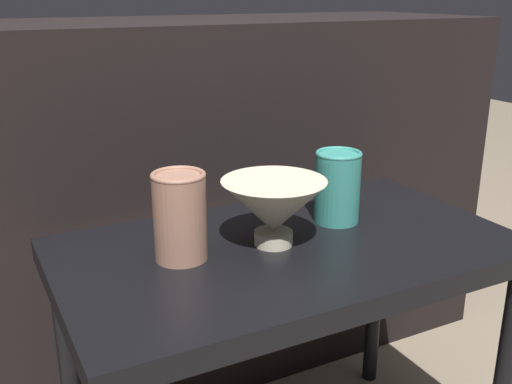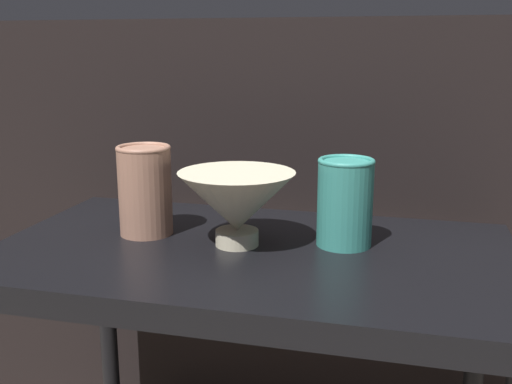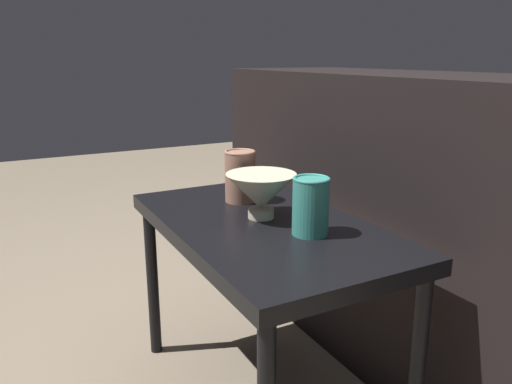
# 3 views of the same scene
# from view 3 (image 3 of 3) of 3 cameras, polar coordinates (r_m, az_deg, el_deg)

# --- Properties ---
(table) EXTENTS (0.82, 0.47, 0.53)m
(table) POSITION_cam_3_polar(r_m,az_deg,el_deg) (1.32, 0.83, -5.73)
(table) COLOR black
(table) RESTS_ON ground_plane
(couch_backdrop) EXTENTS (1.62, 0.50, 0.90)m
(couch_backdrop) POSITION_cam_3_polar(r_m,az_deg,el_deg) (1.65, 17.79, -3.10)
(couch_backdrop) COLOR black
(couch_backdrop) RESTS_ON ground_plane
(bowl) EXTENTS (0.19, 0.19, 0.12)m
(bowl) POSITION_cam_3_polar(r_m,az_deg,el_deg) (1.30, 0.59, -0.02)
(bowl) COLOR beige
(bowl) RESTS_ON table
(vase_textured_left) EXTENTS (0.09, 0.09, 0.15)m
(vase_textured_left) POSITION_cam_3_polar(r_m,az_deg,el_deg) (1.45, -1.82, 1.91)
(vase_textured_left) COLOR #996B56
(vase_textured_left) RESTS_ON table
(vase_colorful_right) EXTENTS (0.09, 0.09, 0.14)m
(vase_colorful_right) POSITION_cam_3_polar(r_m,az_deg,el_deg) (1.19, 6.27, -1.51)
(vase_colorful_right) COLOR teal
(vase_colorful_right) RESTS_ON table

